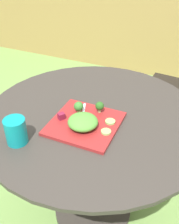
% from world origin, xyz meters
% --- Properties ---
extents(ground_plane, '(12.00, 12.00, 0.00)m').
position_xyz_m(ground_plane, '(0.00, 0.00, 0.00)').
color(ground_plane, '#70994C').
extents(bamboo_fence, '(8.00, 0.08, 1.24)m').
position_xyz_m(bamboo_fence, '(0.00, 1.93, 0.62)').
color(bamboo_fence, '#9E7F47').
rests_on(bamboo_fence, ground_plane).
extents(patio_table, '(1.00, 1.00, 0.71)m').
position_xyz_m(patio_table, '(0.00, 0.00, 0.48)').
color(patio_table, '#38332D').
rests_on(patio_table, ground_plane).
extents(salad_plate, '(0.28, 0.28, 0.01)m').
position_xyz_m(salad_plate, '(-0.01, -0.09, 0.71)').
color(salad_plate, maroon).
rests_on(salad_plate, patio_table).
extents(drinking_glass, '(0.08, 0.08, 0.11)m').
position_xyz_m(drinking_glass, '(-0.20, -0.29, 0.75)').
color(drinking_glass, '#0F8C93').
rests_on(drinking_glass, patio_table).
extents(fork, '(0.07, 0.15, 0.00)m').
position_xyz_m(fork, '(-0.03, -0.05, 0.72)').
color(fork, silver).
rests_on(fork, salad_plate).
extents(lettuce_mound, '(0.12, 0.12, 0.05)m').
position_xyz_m(lettuce_mound, '(-0.00, -0.12, 0.75)').
color(lettuce_mound, '#519338').
rests_on(lettuce_mound, salad_plate).
extents(broccoli_floret_0, '(0.04, 0.04, 0.05)m').
position_xyz_m(broccoli_floret_0, '(-0.06, -0.03, 0.75)').
color(broccoli_floret_0, '#99B770').
rests_on(broccoli_floret_0, salad_plate).
extents(broccoli_floret_1, '(0.04, 0.04, 0.05)m').
position_xyz_m(broccoli_floret_1, '(0.02, 0.01, 0.75)').
color(broccoli_floret_1, '#99B770').
rests_on(broccoli_floret_1, salad_plate).
extents(cucumber_slice_0, '(0.04, 0.04, 0.01)m').
position_xyz_m(cucumber_slice_0, '(0.09, -0.04, 0.73)').
color(cucumber_slice_0, '#8EB766').
rests_on(cucumber_slice_0, salad_plate).
extents(cucumber_slice_1, '(0.04, 0.04, 0.01)m').
position_xyz_m(cucumber_slice_1, '(0.10, -0.11, 0.73)').
color(cucumber_slice_1, '#8EB766').
rests_on(cucumber_slice_1, salad_plate).
extents(beet_chunk_0, '(0.03, 0.04, 0.03)m').
position_xyz_m(beet_chunk_0, '(-0.11, -0.10, 0.74)').
color(beet_chunk_0, maroon).
rests_on(beet_chunk_0, salad_plate).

